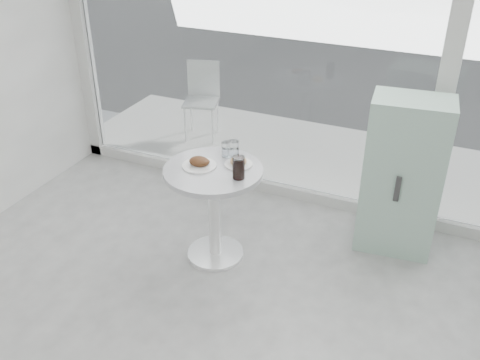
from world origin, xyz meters
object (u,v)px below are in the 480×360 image
at_px(main_table, 214,195).
at_px(patio_chair, 202,95).
at_px(water_tumbler_a, 226,150).
at_px(plate_donut, 238,163).
at_px(cola_glass, 239,168).
at_px(water_tumbler_b, 233,150).
at_px(mint_cabinet, 402,177).
at_px(plate_fritter, 200,163).

bearing_deg(main_table, patio_chair, 119.88).
xyz_separation_m(patio_chair, water_tumbler_a, (1.08, -1.65, 0.30)).
distance_m(plate_donut, cola_glass, 0.20).
height_order(main_table, water_tumbler_b, water_tumbler_b).
height_order(water_tumbler_a, cola_glass, cola_glass).
bearing_deg(water_tumbler_a, water_tumbler_b, -2.08).
relative_size(mint_cabinet, patio_chair, 1.51).
height_order(mint_cabinet, water_tumbler_b, mint_cabinet).
bearing_deg(plate_fritter, cola_glass, -7.42).
bearing_deg(cola_glass, water_tumbler_a, 129.33).
relative_size(plate_donut, water_tumbler_b, 1.53).
bearing_deg(plate_donut, water_tumbler_a, 145.71).
relative_size(plate_donut, cola_glass, 1.25).
bearing_deg(plate_donut, cola_glass, -65.29).
height_order(patio_chair, plate_fritter, patio_chair).
distance_m(water_tumbler_a, water_tumbler_b, 0.06).
distance_m(main_table, mint_cabinet, 1.42).
relative_size(main_table, mint_cabinet, 0.62).
bearing_deg(patio_chair, plate_donut, -71.21).
xyz_separation_m(plate_donut, water_tumbler_a, (-0.14, 0.10, 0.03)).
xyz_separation_m(water_tumbler_b, cola_glass, (0.16, -0.27, 0.02)).
height_order(mint_cabinet, cola_glass, mint_cabinet).
bearing_deg(water_tumbler_b, water_tumbler_a, 177.92).
relative_size(mint_cabinet, cola_glass, 7.61).
xyz_separation_m(patio_chair, cola_glass, (1.30, -1.92, 0.33)).
xyz_separation_m(plate_fritter, water_tumbler_b, (0.16, 0.23, 0.03)).
distance_m(patio_chair, plate_donut, 2.15).
height_order(mint_cabinet, plate_donut, mint_cabinet).
xyz_separation_m(main_table, patio_chair, (-1.08, 1.87, -0.03)).
xyz_separation_m(mint_cabinet, plate_fritter, (-1.33, -0.72, 0.18)).
height_order(plate_donut, water_tumbler_a, water_tumbler_a).
height_order(plate_fritter, water_tumbler_a, water_tumbler_a).
bearing_deg(water_tumbler_b, mint_cabinet, 22.95).
xyz_separation_m(main_table, mint_cabinet, (1.23, 0.71, 0.07)).
xyz_separation_m(mint_cabinet, plate_donut, (-1.09, -0.59, 0.17)).
xyz_separation_m(patio_chair, water_tumbler_b, (1.13, -1.66, 0.31)).
xyz_separation_m(mint_cabinet, cola_glass, (-1.01, -0.76, 0.23)).
bearing_deg(main_table, water_tumbler_b, 74.76).
height_order(main_table, patio_chair, patio_chair).
bearing_deg(plate_donut, patio_chair, 124.86).
distance_m(mint_cabinet, water_tumbler_a, 1.34).
relative_size(main_table, cola_glass, 4.71).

